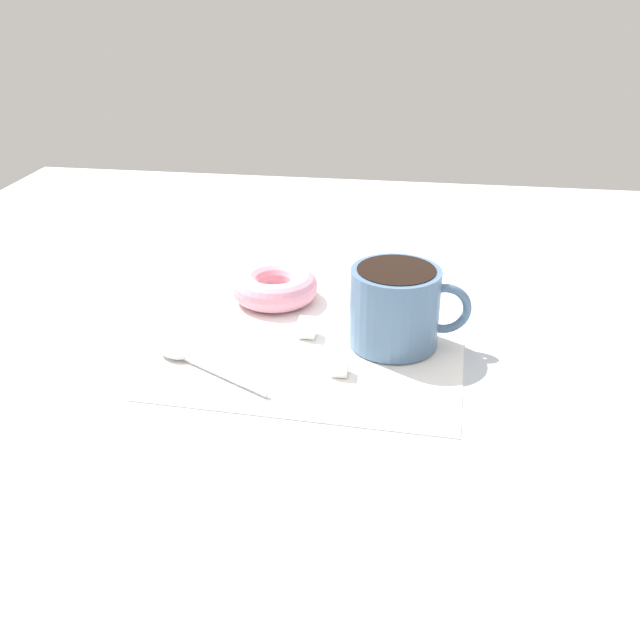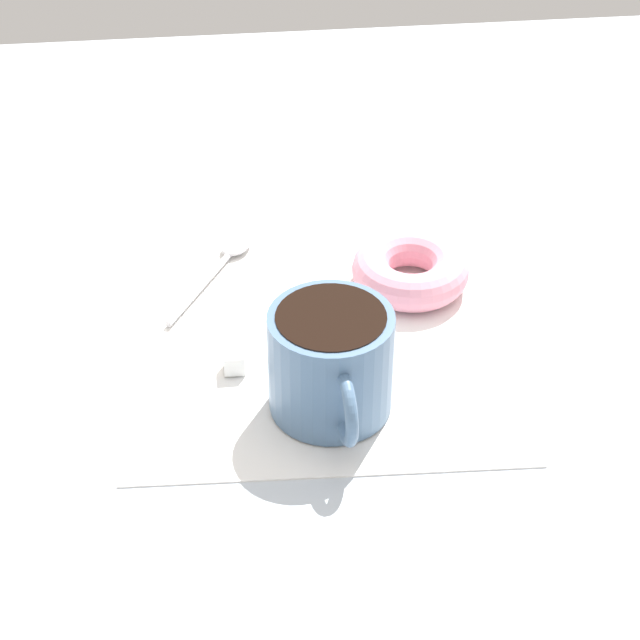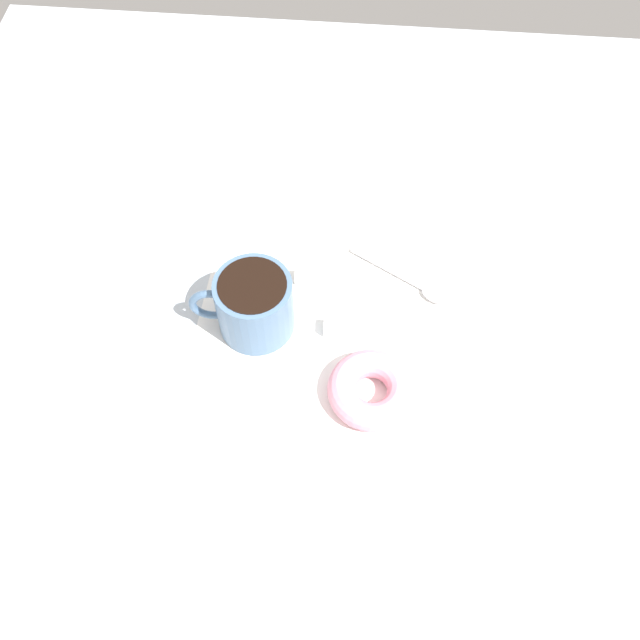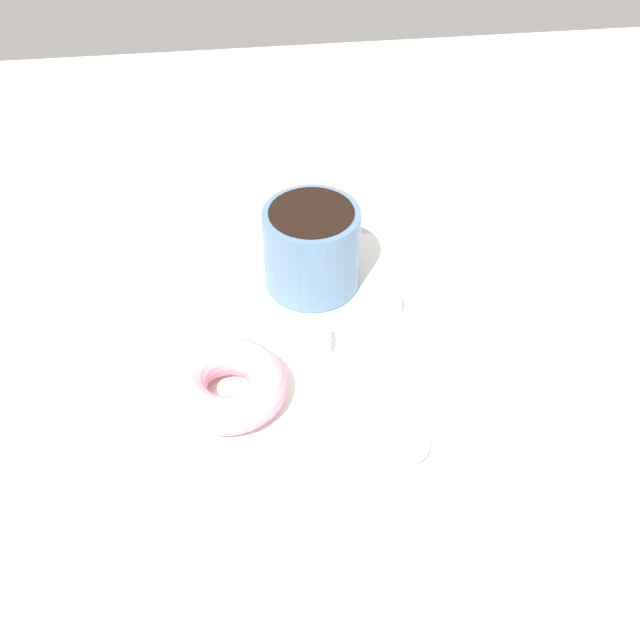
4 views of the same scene
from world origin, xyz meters
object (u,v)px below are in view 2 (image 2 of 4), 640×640
object	(u,v)px
coffee_cup	(331,361)
sugar_cube_extra	(234,362)
sugar_cube	(321,320)
spoon	(226,257)
donut	(410,270)

from	to	relation	value
coffee_cup	sugar_cube_extra	bearing A→B (deg)	144.54
sugar_cube	sugar_cube_extra	bearing A→B (deg)	-149.05
coffee_cup	sugar_cube_extra	size ratio (longest dim) A/B	7.52
spoon	donut	bearing A→B (deg)	-19.37
spoon	sugar_cube	size ratio (longest dim) A/B	7.15
coffee_cup	sugar_cube_extra	xyz separation A→B (cm)	(-6.88, 4.90, -3.44)
coffee_cup	spoon	xyz separation A→B (cm)	(-6.90, 19.72, -3.86)
coffee_cup	donut	distance (cm)	16.85
sugar_cube	sugar_cube_extra	size ratio (longest dim) A/B	1.12
donut	spoon	size ratio (longest dim) A/B	0.76
donut	spoon	xyz separation A→B (cm)	(-15.40, 5.42, -1.21)
sugar_cube	coffee_cup	bearing A→B (deg)	-91.81
coffee_cup	sugar_cube_extra	distance (cm)	9.11
sugar_cube	donut	bearing A→B (deg)	31.90
coffee_cup	sugar_cube	bearing A→B (deg)	88.19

